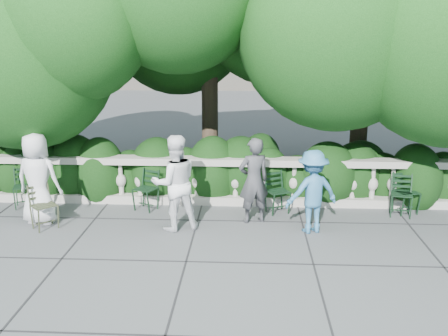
{
  "coord_description": "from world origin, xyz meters",
  "views": [
    {
      "loc": [
        0.46,
        -8.16,
        3.49
      ],
      "look_at": [
        0.0,
        1.0,
        1.0
      ],
      "focal_mm": 40.0,
      "sensor_mm": 36.0,
      "label": 1
    }
  ],
  "objects_px": {
    "chair_weathered": "(49,231)",
    "person_casual_man": "(175,183)",
    "chair_c": "(142,212)",
    "chair_d": "(281,215)",
    "person_woman_grey": "(254,180)",
    "chair_b": "(25,209)",
    "chair_f": "(409,216)",
    "person_older_blue": "(312,192)",
    "chair_e": "(400,218)",
    "person_businessman": "(38,179)"
  },
  "relations": [
    {
      "from": "person_casual_man",
      "to": "chair_f",
      "type": "bearing_deg",
      "value": 170.17
    },
    {
      "from": "chair_d",
      "to": "person_older_blue",
      "type": "bearing_deg",
      "value": -83.91
    },
    {
      "from": "chair_b",
      "to": "chair_c",
      "type": "height_order",
      "value": "same"
    },
    {
      "from": "chair_e",
      "to": "chair_weathered",
      "type": "bearing_deg",
      "value": -159.96
    },
    {
      "from": "person_woman_grey",
      "to": "chair_e",
      "type": "bearing_deg",
      "value": 165.43
    },
    {
      "from": "person_older_blue",
      "to": "person_businessman",
      "type": "bearing_deg",
      "value": -21.81
    },
    {
      "from": "chair_d",
      "to": "chair_weathered",
      "type": "xyz_separation_m",
      "value": [
        -4.27,
        -1.03,
        0.0
      ]
    },
    {
      "from": "chair_b",
      "to": "chair_e",
      "type": "height_order",
      "value": "same"
    },
    {
      "from": "chair_c",
      "to": "chair_d",
      "type": "distance_m",
      "value": 2.78
    },
    {
      "from": "person_businessman",
      "to": "person_casual_man",
      "type": "distance_m",
      "value": 2.61
    },
    {
      "from": "chair_b",
      "to": "chair_weathered",
      "type": "xyz_separation_m",
      "value": [
        0.93,
        -1.1,
        0.0
      ]
    },
    {
      "from": "chair_f",
      "to": "person_woman_grey",
      "type": "xyz_separation_m",
      "value": [
        -3.08,
        -0.46,
        0.82
      ]
    },
    {
      "from": "person_casual_man",
      "to": "person_older_blue",
      "type": "relative_size",
      "value": 1.16
    },
    {
      "from": "chair_d",
      "to": "person_woman_grey",
      "type": "height_order",
      "value": "person_woman_grey"
    },
    {
      "from": "person_woman_grey",
      "to": "chair_d",
      "type": "bearing_deg",
      "value": -165.94
    },
    {
      "from": "chair_weathered",
      "to": "person_older_blue",
      "type": "height_order",
      "value": "person_older_blue"
    },
    {
      "from": "chair_b",
      "to": "chair_d",
      "type": "bearing_deg",
      "value": -19.33
    },
    {
      "from": "chair_e",
      "to": "person_casual_man",
      "type": "xyz_separation_m",
      "value": [
        -4.29,
        -0.73,
        0.88
      ]
    },
    {
      "from": "chair_c",
      "to": "chair_e",
      "type": "bearing_deg",
      "value": 23.11
    },
    {
      "from": "chair_c",
      "to": "chair_d",
      "type": "bearing_deg",
      "value": 23.69
    },
    {
      "from": "person_casual_man",
      "to": "chair_b",
      "type": "bearing_deg",
      "value": -36.07
    },
    {
      "from": "chair_d",
      "to": "chair_e",
      "type": "bearing_deg",
      "value": -27.03
    },
    {
      "from": "chair_weathered",
      "to": "person_casual_man",
      "type": "bearing_deg",
      "value": -38.8
    },
    {
      "from": "person_casual_man",
      "to": "person_older_blue",
      "type": "height_order",
      "value": "person_casual_man"
    },
    {
      "from": "chair_c",
      "to": "chair_d",
      "type": "height_order",
      "value": "same"
    },
    {
      "from": "chair_e",
      "to": "chair_f",
      "type": "distance_m",
      "value": 0.28
    },
    {
      "from": "chair_d",
      "to": "person_casual_man",
      "type": "bearing_deg",
      "value": 177.08
    },
    {
      "from": "chair_b",
      "to": "person_casual_man",
      "type": "bearing_deg",
      "value": -33.66
    },
    {
      "from": "chair_c",
      "to": "chair_f",
      "type": "height_order",
      "value": "same"
    },
    {
      "from": "chair_c",
      "to": "chair_d",
      "type": "xyz_separation_m",
      "value": [
        2.78,
        -0.03,
        0.0
      ]
    },
    {
      "from": "chair_b",
      "to": "chair_f",
      "type": "relative_size",
      "value": 1.0
    },
    {
      "from": "chair_c",
      "to": "chair_weathered",
      "type": "height_order",
      "value": "same"
    },
    {
      "from": "chair_e",
      "to": "person_businessman",
      "type": "xyz_separation_m",
      "value": [
        -6.89,
        -0.54,
        0.87
      ]
    },
    {
      "from": "chair_d",
      "to": "person_businessman",
      "type": "height_order",
      "value": "person_businessman"
    },
    {
      "from": "chair_weathered",
      "to": "person_casual_man",
      "type": "relative_size",
      "value": 0.48
    },
    {
      "from": "chair_f",
      "to": "person_casual_man",
      "type": "xyz_separation_m",
      "value": [
        -4.51,
        -0.89,
        0.88
      ]
    },
    {
      "from": "chair_c",
      "to": "person_older_blue",
      "type": "relative_size",
      "value": 0.56
    },
    {
      "from": "chair_d",
      "to": "chair_f",
      "type": "bearing_deg",
      "value": -23.15
    },
    {
      "from": "chair_weathered",
      "to": "person_woman_grey",
      "type": "height_order",
      "value": "person_woman_grey"
    },
    {
      "from": "chair_c",
      "to": "person_older_blue",
      "type": "xyz_separation_m",
      "value": [
        3.27,
        -0.85,
        0.76
      ]
    },
    {
      "from": "chair_f",
      "to": "person_casual_man",
      "type": "height_order",
      "value": "person_casual_man"
    },
    {
      "from": "chair_d",
      "to": "person_businessman",
      "type": "xyz_separation_m",
      "value": [
        -4.57,
        -0.62,
        0.87
      ]
    },
    {
      "from": "chair_e",
      "to": "person_businessman",
      "type": "distance_m",
      "value": 6.96
    },
    {
      "from": "chair_b",
      "to": "chair_c",
      "type": "xyz_separation_m",
      "value": [
        2.42,
        -0.03,
        0.0
      ]
    },
    {
      "from": "chair_b",
      "to": "person_casual_man",
      "type": "height_order",
      "value": "person_casual_man"
    },
    {
      "from": "person_older_blue",
      "to": "person_casual_man",
      "type": "bearing_deg",
      "value": -19.87
    },
    {
      "from": "chair_f",
      "to": "chair_e",
      "type": "bearing_deg",
      "value": -160.85
    },
    {
      "from": "person_businessman",
      "to": "chair_c",
      "type": "bearing_deg",
      "value": -152.31
    },
    {
      "from": "person_woman_grey",
      "to": "person_casual_man",
      "type": "height_order",
      "value": "person_casual_man"
    },
    {
      "from": "chair_c",
      "to": "person_older_blue",
      "type": "bearing_deg",
      "value": 9.87
    }
  ]
}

